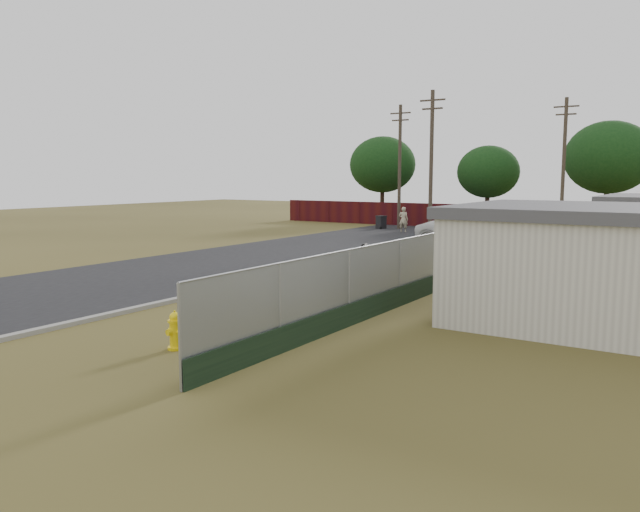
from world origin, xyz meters
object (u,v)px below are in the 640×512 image
Objects in this scene: mailbox at (364,249)px; pickup_truck at (474,232)px; fire_hydrant at (175,331)px; trash_bin at (381,222)px; pedestrian at (403,220)px.

pickup_truck is (0.82, 10.89, -0.05)m from mailbox.
trash_bin is (-11.07, 31.40, 0.08)m from fire_hydrant.
fire_hydrant is 0.78× the size of mailbox.
pickup_truck is at bearing -39.13° from trash_bin.
mailbox is at bearing 99.35° from fire_hydrant.
mailbox is at bearing 174.79° from pickup_truck.
pickup_truck is at bearing 85.71° from mailbox.
trash_bin reaches higher than fire_hydrant.
pedestrian is (-7.25, 6.36, 0.03)m from pickup_truck.
fire_hydrant is at bearing -80.65° from mailbox.
pickup_truck is at bearing 93.04° from fire_hydrant.
fire_hydrant is at bearing 94.80° from pedestrian.
trash_bin is (-9.01, 18.89, -0.41)m from mailbox.
trash_bin is at bearing -43.46° from pedestrian.
pickup_truck is 3.49× the size of pedestrian.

